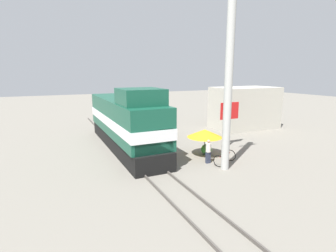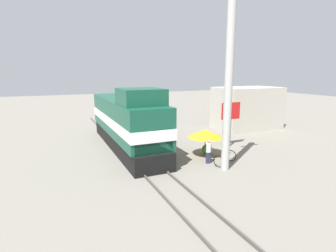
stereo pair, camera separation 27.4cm
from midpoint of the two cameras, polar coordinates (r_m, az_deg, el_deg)
ground_plane at (r=17.42m, az=-4.64°, el=-8.32°), size 120.00×120.00×0.00m
rail_near at (r=17.19m, az=-6.92°, el=-8.38°), size 0.08×38.65×0.15m
rail_far at (r=17.63m, az=-2.42°, el=-7.78°), size 0.08×38.65×0.15m
locomotive at (r=20.63m, az=-8.53°, el=0.82°), size 2.89×13.02×4.92m
utility_pole at (r=15.87m, az=13.66°, el=11.42°), size 1.80×0.49×11.84m
vendor_umbrella at (r=18.85m, az=8.55°, el=-1.60°), size 2.50×2.50×1.94m
billboard_sign at (r=21.57m, az=13.84°, el=2.52°), size 1.74×0.12×3.58m
shrub_cluster at (r=19.45m, az=8.89°, el=-5.08°), size 0.78×0.78×0.78m
person_bystander at (r=17.54m, az=9.27°, el=-5.33°), size 0.34×0.34×1.60m
bicycle at (r=17.74m, az=12.78°, el=-6.86°), size 1.80×1.36×0.77m
building_block_distant at (r=29.49m, az=17.04°, el=3.82°), size 6.75×4.12×4.38m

